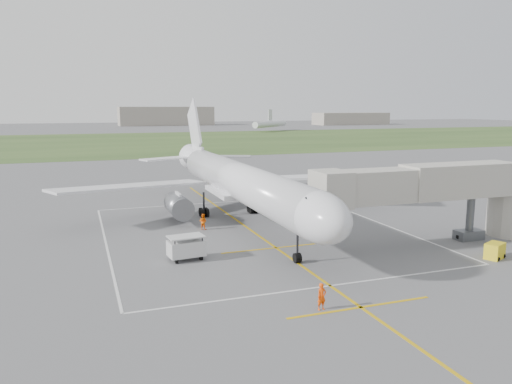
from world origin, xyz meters
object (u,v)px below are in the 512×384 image
object	(u,v)px
airliner	(238,181)
jet_bridge	(452,191)
ramp_worker_wing	(203,222)
baggage_cart	(186,248)
gpu_unit	(495,251)
ramp_worker_nose	(322,297)

from	to	relation	value
airliner	jet_bridge	xyz separation A→B (m)	(15.72, -14.25, 0.35)
airliner	ramp_worker_wing	bearing A→B (deg)	-154.75
airliner	jet_bridge	distance (m)	21.22
jet_bridge	baggage_cart	distance (m)	24.30
ramp_worker_wing	airliner	bearing A→B (deg)	-112.04
jet_bridge	gpu_unit	xyz separation A→B (m)	(-0.06, -5.43, -4.11)
gpu_unit	ramp_worker_wing	size ratio (longest dim) A/B	1.25
airliner	baggage_cart	distance (m)	14.45
gpu_unit	jet_bridge	bearing A→B (deg)	65.22
gpu_unit	baggage_cart	distance (m)	25.17
ramp_worker_nose	ramp_worker_wing	bearing A→B (deg)	87.14
jet_bridge	gpu_unit	world-z (taller)	jet_bridge
baggage_cart	ramp_worker_nose	bearing A→B (deg)	-72.45
jet_bridge	ramp_worker_wing	distance (m)	23.86
jet_bridge	baggage_cart	world-z (taller)	jet_bridge
gpu_unit	ramp_worker_nose	bearing A→B (deg)	169.94
jet_bridge	gpu_unit	distance (m)	6.80
baggage_cart	ramp_worker_wing	world-z (taller)	baggage_cart
gpu_unit	ramp_worker_wing	xyz separation A→B (m)	(-20.09, 17.59, 0.17)
baggage_cart	ramp_worker_nose	distance (m)	13.97
airliner	ramp_worker_wing	world-z (taller)	airliner
ramp_worker_nose	baggage_cart	bearing A→B (deg)	105.98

